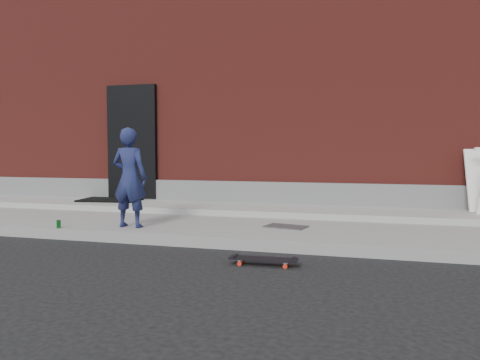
% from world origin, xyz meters
% --- Properties ---
extents(ground, '(80.00, 80.00, 0.00)m').
position_xyz_m(ground, '(0.00, 0.00, 0.00)').
color(ground, black).
rests_on(ground, ground).
extents(sidewalk, '(20.00, 3.00, 0.15)m').
position_xyz_m(sidewalk, '(0.00, 1.50, 0.07)').
color(sidewalk, gray).
rests_on(sidewalk, ground).
extents(apron, '(20.00, 1.20, 0.10)m').
position_xyz_m(apron, '(0.00, 2.40, 0.20)').
color(apron, gray).
rests_on(apron, sidewalk).
extents(building, '(20.00, 8.10, 5.00)m').
position_xyz_m(building, '(-0.00, 6.99, 2.50)').
color(building, maroon).
rests_on(building, ground).
extents(child, '(0.51, 0.34, 1.40)m').
position_xyz_m(child, '(-1.25, 0.41, 0.85)').
color(child, '#1B214B').
rests_on(child, sidewalk).
extents(skateboard, '(0.71, 0.21, 0.08)m').
position_xyz_m(skateboard, '(0.92, -0.65, 0.07)').
color(skateboard, red).
rests_on(skateboard, ground).
extents(soda_can, '(0.06, 0.06, 0.11)m').
position_xyz_m(soda_can, '(-2.16, 0.05, 0.21)').
color(soda_can, '#1A862D').
rests_on(soda_can, sidewalk).
extents(doormat, '(1.27, 1.08, 0.03)m').
position_xyz_m(doormat, '(-2.90, 2.70, 0.27)').
color(doormat, black).
rests_on(doormat, apron).
extents(utility_plate, '(0.63, 0.48, 0.02)m').
position_xyz_m(utility_plate, '(0.87, 0.99, 0.16)').
color(utility_plate, '#525357').
rests_on(utility_plate, sidewalk).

